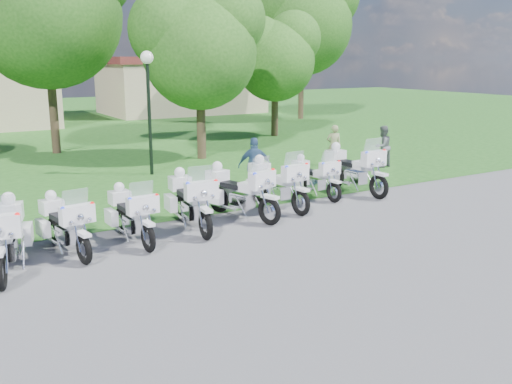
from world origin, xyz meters
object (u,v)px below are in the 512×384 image
bystander_b (382,147)px  motorcycle_2 (131,214)px  motorcycle_4 (239,191)px  motorcycle_5 (276,183)px  motorcycle_7 (353,168)px  motorcycle_0 (6,235)px  motorcycle_3 (190,200)px  bystander_a (334,146)px  motorcycle_1 (65,224)px  bystander_c (255,166)px  motorcycle_6 (314,176)px  lamp_post (148,82)px

bystander_b → motorcycle_2: bearing=8.4°
motorcycle_4 → motorcycle_5: (1.36, 0.34, -0.00)m
motorcycle_2 → motorcycle_4: 3.05m
bystander_b → motorcycle_7: bearing=25.2°
motorcycle_0 → motorcycle_3: 4.28m
bystander_a → motorcycle_1: bearing=50.1°
motorcycle_7 → bystander_a: bearing=-123.7°
motorcycle_3 → bystander_b: (9.46, 3.51, 0.09)m
motorcycle_3 → bystander_c: (3.15, 2.26, 0.16)m
motorcycle_7 → motorcycle_2: bearing=6.0°
motorcycle_0 → bystander_a: (12.32, 5.50, 0.07)m
motorcycle_2 → motorcycle_6: bearing=-170.1°
motorcycle_3 → bystander_b: bearing=-154.2°
motorcycle_3 → motorcycle_4: motorcycle_4 is taller
motorcycle_4 → lamp_post: lamp_post is taller
motorcycle_6 → lamp_post: lamp_post is taller
motorcycle_6 → bystander_a: 5.13m
motorcycle_5 → bystander_c: 1.73m
motorcycle_2 → bystander_a: bystander_a is taller
motorcycle_2 → motorcycle_5: 4.45m
motorcycle_2 → motorcycle_4: bearing=-173.8°
motorcycle_1 → bystander_a: bearing=-164.5°
motorcycle_0 → motorcycle_6: bearing=-153.8°
motorcycle_3 → motorcycle_6: 4.63m
bystander_a → motorcycle_4: bearing=59.9°
motorcycle_1 → bystander_b: 13.04m
motorcycle_2 → bystander_b: size_ratio=1.43×
motorcycle_7 → lamp_post: (-4.35, 5.70, 2.47)m
motorcycle_2 → motorcycle_6: motorcycle_2 is taller
bystander_c → motorcycle_0: bearing=46.8°
motorcycle_0 → bystander_b: bearing=-148.4°
motorcycle_5 → motorcycle_6: (1.68, 0.52, -0.09)m
motorcycle_5 → bystander_b: size_ratio=1.59×
motorcycle_2 → bystander_a: bearing=-155.3°
motorcycle_6 → bystander_b: size_ratio=1.38×
motorcycle_3 → bystander_b: motorcycle_3 is taller
motorcycle_0 → bystander_b: motorcycle_0 is taller
motorcycle_6 → bystander_a: bearing=-137.1°
motorcycle_1 → lamp_post: lamp_post is taller
motorcycle_7 → bystander_c: motorcycle_7 is taller
motorcycle_4 → motorcycle_2: bearing=-8.3°
motorcycle_2 → bystander_b: bearing=-163.7°
motorcycle_0 → motorcycle_6: motorcycle_0 is taller
motorcycle_5 → bystander_b: bearing=-161.3°
motorcycle_1 → motorcycle_7: size_ratio=0.85×
bystander_a → lamp_post: bearing=9.6°
motorcycle_1 → motorcycle_3: size_ratio=0.90×
motorcycle_5 → bystander_a: bearing=-147.0°
motorcycle_5 → motorcycle_7: motorcycle_7 is taller
motorcycle_1 → motorcycle_7: motorcycle_7 is taller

